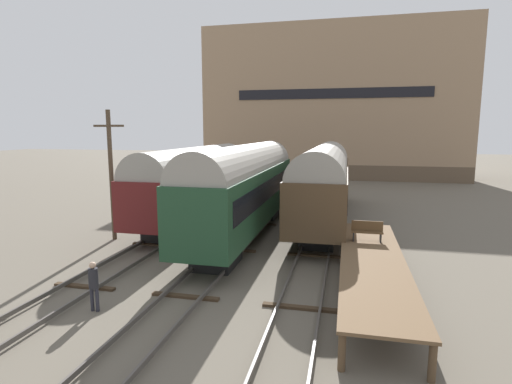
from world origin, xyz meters
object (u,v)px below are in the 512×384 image
train_car_maroon (197,179)px  bench (367,230)px  train_car_brown (325,178)px  person_worker (94,282)px  utility_pole (111,173)px  train_car_green (245,184)px

train_car_maroon → bench: size_ratio=11.05×
train_car_brown → person_worker: size_ratio=10.67×
bench → person_worker: 11.63m
bench → utility_pole: utility_pole is taller
train_car_maroon → utility_pole: utility_pole is taller
train_car_maroon → bench: 12.99m
bench → utility_pole: (-13.77, 1.35, 2.17)m
train_car_maroon → person_worker: train_car_maroon is taller
train_car_green → train_car_maroon: bearing=142.3°
train_car_brown → utility_pole: (-11.34, -7.44, 0.84)m
train_car_green → utility_pole: size_ratio=2.24×
train_car_brown → person_worker: bearing=-113.3°
train_car_brown → train_car_maroon: 8.68m
train_car_maroon → train_car_green: size_ratio=0.95×
train_car_green → person_worker: train_car_green is taller
bench → utility_pole: 14.01m
train_car_brown → bench: train_car_brown is taller
train_car_maroon → train_car_green: (4.24, -3.28, 0.21)m
utility_pole → train_car_brown: bearing=33.3°
train_car_green → utility_pole: bearing=-162.0°
utility_pole → person_worker: bearing=-61.6°
train_car_brown → person_worker: 17.32m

